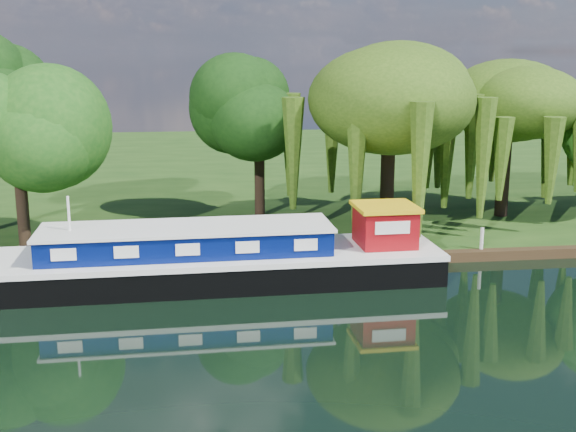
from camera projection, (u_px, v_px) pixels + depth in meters
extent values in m
plane|color=black|center=(492.00, 331.00, 24.29)|extent=(120.00, 120.00, 0.00)
cube|color=#17370F|center=(319.00, 167.00, 57.11)|extent=(120.00, 52.00, 0.45)
cube|color=black|center=(213.00, 271.00, 29.33)|extent=(18.53, 4.55, 1.23)
cube|color=silver|center=(213.00, 254.00, 29.17)|extent=(18.63, 4.63, 0.23)
cube|color=#03104C|center=(187.00, 241.00, 28.88)|extent=(11.50, 3.23, 0.97)
cube|color=silver|center=(187.00, 228.00, 28.76)|extent=(11.71, 3.44, 0.12)
cube|color=maroon|center=(385.00, 227.00, 30.04)|extent=(2.31, 2.31, 1.54)
cube|color=gold|center=(386.00, 207.00, 29.85)|extent=(2.57, 2.57, 0.16)
cylinder|color=silver|center=(70.00, 227.00, 28.04)|extent=(0.10, 0.10, 2.46)
imported|color=maroon|center=(167.00, 279.00, 29.80)|extent=(3.40, 2.49, 0.68)
cylinder|color=black|center=(387.00, 176.00, 36.26)|extent=(0.68, 0.68, 5.24)
ellipsoid|color=#26460F|center=(390.00, 100.00, 35.41)|extent=(7.31, 7.31, 4.72)
cylinder|color=black|center=(503.00, 175.00, 38.89)|extent=(0.64, 0.64, 4.51)
ellipsoid|color=#26460F|center=(507.00, 114.00, 38.17)|extent=(6.16, 6.16, 3.98)
cylinder|color=black|center=(20.00, 182.00, 32.42)|extent=(0.54, 0.54, 6.02)
ellipsoid|color=#144611|center=(16.00, 127.00, 31.88)|extent=(4.92, 4.92, 4.92)
cylinder|color=black|center=(259.00, 161.00, 38.62)|extent=(0.50, 0.50, 6.05)
ellipsoid|color=black|center=(259.00, 114.00, 38.07)|extent=(4.84, 4.84, 4.84)
cylinder|color=silver|center=(415.00, 217.00, 34.16)|extent=(0.10, 0.10, 2.20)
sphere|color=white|center=(416.00, 190.00, 33.87)|extent=(0.36, 0.36, 0.36)
cylinder|color=silver|center=(192.00, 248.00, 30.94)|extent=(0.16, 0.16, 1.00)
cylinder|color=silver|center=(330.00, 244.00, 31.70)|extent=(0.16, 0.16, 1.00)
cylinder|color=silver|center=(482.00, 238.00, 32.58)|extent=(0.16, 0.16, 1.00)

